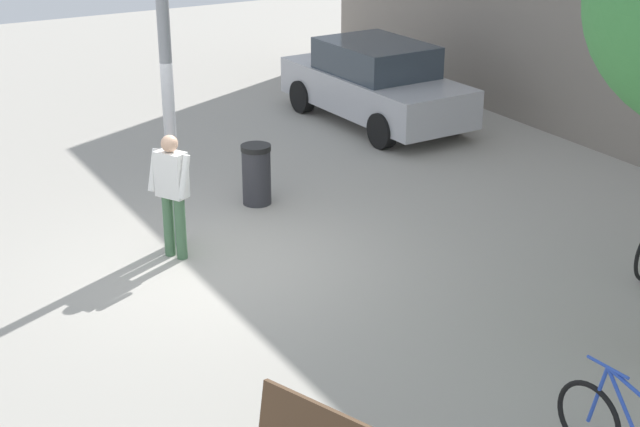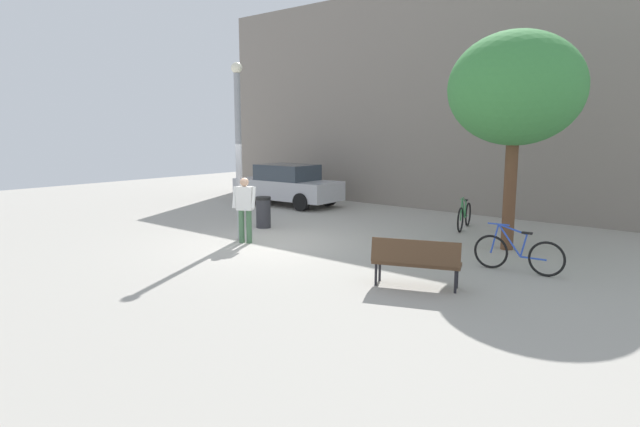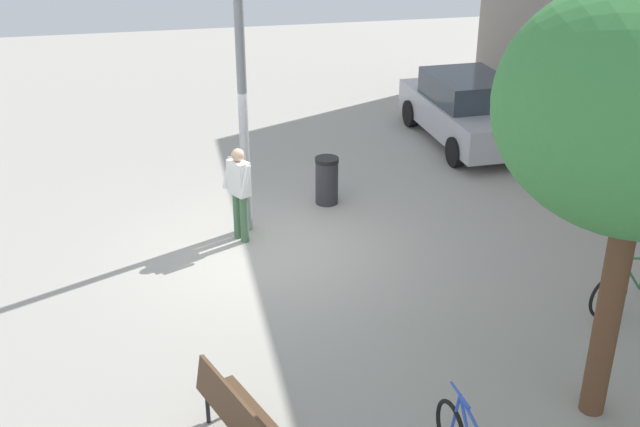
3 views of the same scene
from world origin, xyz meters
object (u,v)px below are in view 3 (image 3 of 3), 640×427
(parked_car_silver, at_px, (466,109))
(trash_bin, at_px, (327,180))
(park_bench, at_px, (241,417))
(bicycle_green, at_px, (637,286))
(person_by_lamppost, at_px, (239,188))
(lamppost, at_px, (242,92))

(parked_car_silver, distance_m, trash_bin, 4.67)
(park_bench, xyz_separation_m, parked_car_silver, (-9.15, 6.21, 0.23))
(bicycle_green, bearing_deg, person_by_lamppost, -122.65)
(person_by_lamppost, bearing_deg, lamppost, 156.53)
(lamppost, relative_size, parked_car_silver, 1.06)
(trash_bin, bearing_deg, bicycle_green, 37.82)
(parked_car_silver, bearing_deg, park_bench, -34.15)
(lamppost, bearing_deg, bicycle_green, 53.81)
(person_by_lamppost, height_order, bicycle_green, person_by_lamppost)
(park_bench, bearing_deg, bicycle_green, 107.24)
(park_bench, xyz_separation_m, trash_bin, (-6.48, 2.39, -0.08))
(lamppost, height_order, bicycle_green, lamppost)
(person_by_lamppost, xyz_separation_m, trash_bin, (-1.19, 1.77, -0.50))
(parked_car_silver, relative_size, trash_bin, 4.66)
(lamppost, height_order, parked_car_silver, lamppost)
(park_bench, height_order, bicycle_green, bicycle_green)
(bicycle_green, height_order, trash_bin, bicycle_green)
(person_by_lamppost, distance_m, bicycle_green, 6.40)
(person_by_lamppost, bearing_deg, park_bench, -6.59)
(trash_bin, bearing_deg, parked_car_silver, 124.93)
(person_by_lamppost, height_order, parked_car_silver, person_by_lamppost)
(person_by_lamppost, bearing_deg, trash_bin, 123.81)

